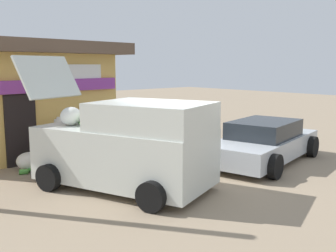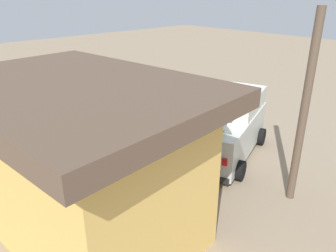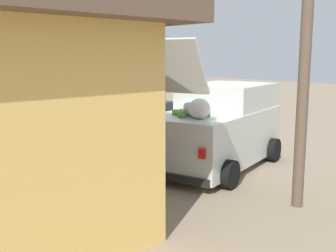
# 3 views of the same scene
# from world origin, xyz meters

# --- Properties ---
(ground_plane) EXTENTS (60.00, 60.00, 0.00)m
(ground_plane) POSITION_xyz_m (0.00, 0.00, 0.00)
(ground_plane) COLOR gray
(storefront_bar) EXTENTS (6.31, 4.61, 3.51)m
(storefront_bar) POSITION_xyz_m (-1.38, 5.91, 1.84)
(storefront_bar) COLOR #E0B259
(storefront_bar) RESTS_ON ground_plane
(delivery_van) EXTENTS (3.27, 4.87, 3.02)m
(delivery_van) POSITION_xyz_m (-1.14, 0.55, 0.99)
(delivery_van) COLOR silver
(delivery_van) RESTS_ON ground_plane
(parked_sedan) EXTENTS (4.68, 2.79, 1.21)m
(parked_sedan) POSITION_xyz_m (3.25, -0.03, 0.57)
(parked_sedan) COLOR #B2B7BC
(parked_sedan) RESTS_ON ground_plane
(vendor_standing) EXTENTS (0.46, 0.51, 1.73)m
(vendor_standing) POSITION_xyz_m (0.19, 3.30, 1.00)
(vendor_standing) COLOR navy
(vendor_standing) RESTS_ON ground_plane
(customer_bending) EXTENTS (0.71, 0.64, 1.45)m
(customer_bending) POSITION_xyz_m (-1.34, 3.62, 0.87)
(customer_bending) COLOR navy
(customer_bending) RESTS_ON ground_plane
(unloaded_banana_pile) EXTENTS (0.94, 0.96, 0.50)m
(unloaded_banana_pile) POSITION_xyz_m (-2.20, 3.53, 0.23)
(unloaded_banana_pile) COLOR silver
(unloaded_banana_pile) RESTS_ON ground_plane
(paint_bucket) EXTENTS (0.27, 0.27, 0.33)m
(paint_bucket) POSITION_xyz_m (0.64, 3.56, 0.17)
(paint_bucket) COLOR #BF3F33
(paint_bucket) RESTS_ON ground_plane
(utility_pole) EXTENTS (0.20, 0.20, 4.85)m
(utility_pole) POSITION_xyz_m (-4.04, 1.33, 2.43)
(utility_pole) COLOR brown
(utility_pole) RESTS_ON ground_plane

